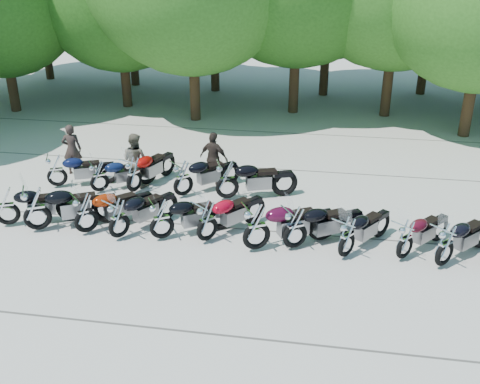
% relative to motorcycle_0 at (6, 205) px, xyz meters
% --- Properties ---
extents(ground, '(90.00, 90.00, 0.00)m').
position_rel_motorcycle_0_xyz_m(ground, '(6.25, -0.61, -0.65)').
color(ground, '#9C988D').
rests_on(ground, ground).
extents(motorcycle_0, '(2.38, 1.52, 1.29)m').
position_rel_motorcycle_0_xyz_m(motorcycle_0, '(0.00, 0.00, 0.00)').
color(motorcycle_0, black).
rests_on(motorcycle_0, ground).
extents(motorcycle_1, '(2.61, 1.84, 1.43)m').
position_rel_motorcycle_0_xyz_m(motorcycle_1, '(0.95, -0.15, 0.07)').
color(motorcycle_1, black).
rests_on(motorcycle_1, ground).
extents(motorcycle_2, '(2.16, 2.11, 1.31)m').
position_rel_motorcycle_0_xyz_m(motorcycle_2, '(2.29, -0.05, 0.01)').
color(motorcycle_2, maroon).
rests_on(motorcycle_2, ground).
extents(motorcycle_3, '(1.81, 2.27, 1.28)m').
position_rel_motorcycle_0_xyz_m(motorcycle_3, '(3.24, -0.17, -0.01)').
color(motorcycle_3, black).
rests_on(motorcycle_3, ground).
extents(motorcycle_4, '(2.31, 1.78, 1.29)m').
position_rel_motorcycle_0_xyz_m(motorcycle_4, '(4.36, -0.06, -0.00)').
color(motorcycle_4, black).
rests_on(motorcycle_4, ground).
extents(motorcycle_5, '(1.98, 2.22, 1.30)m').
position_rel_motorcycle_0_xyz_m(motorcycle_5, '(5.53, 0.03, 0.00)').
color(motorcycle_5, maroon).
rests_on(motorcycle_5, ground).
extents(motorcycle_6, '(2.60, 1.91, 1.44)m').
position_rel_motorcycle_0_xyz_m(motorcycle_6, '(6.85, -0.23, 0.07)').
color(motorcycle_6, '#36071C').
rests_on(motorcycle_6, ground).
extents(motorcycle_7, '(2.35, 1.85, 1.32)m').
position_rel_motorcycle_0_xyz_m(motorcycle_7, '(7.79, 0.02, 0.01)').
color(motorcycle_7, black).
rests_on(motorcycle_7, ground).
extents(motorcycle_8, '(1.79, 2.15, 1.22)m').
position_rel_motorcycle_0_xyz_m(motorcycle_8, '(9.07, -0.19, -0.03)').
color(motorcycle_8, black).
rests_on(motorcycle_8, ground).
extents(motorcycle_9, '(1.85, 2.03, 1.19)m').
position_rel_motorcycle_0_xyz_m(motorcycle_9, '(10.46, -0.05, -0.05)').
color(motorcycle_9, '#3F0814').
rests_on(motorcycle_9, ground).
extents(motorcycle_10, '(2.05, 2.12, 1.28)m').
position_rel_motorcycle_0_xyz_m(motorcycle_10, '(11.35, -0.25, -0.01)').
color(motorcycle_10, black).
rests_on(motorcycle_10, ground).
extents(motorcycle_12, '(2.26, 1.45, 1.23)m').
position_rel_motorcycle_0_xyz_m(motorcycle_12, '(0.12, 2.69, -0.03)').
color(motorcycle_12, black).
rests_on(motorcycle_12, ground).
extents(motorcycle_13, '(2.03, 1.74, 1.17)m').
position_rel_motorcycle_0_xyz_m(motorcycle_13, '(1.59, 2.53, -0.06)').
color(motorcycle_13, '#0D1739').
rests_on(motorcycle_13, ground).
extents(motorcycle_14, '(1.48, 2.41, 1.31)m').
position_rel_motorcycle_0_xyz_m(motorcycle_14, '(2.65, 2.71, 0.01)').
color(motorcycle_14, '#990905').
rests_on(motorcycle_14, ground).
extents(motorcycle_15, '(2.16, 2.11, 1.31)m').
position_rel_motorcycle_0_xyz_m(motorcycle_15, '(4.22, 2.65, 0.01)').
color(motorcycle_15, black).
rests_on(motorcycle_15, ground).
extents(motorcycle_16, '(2.56, 1.55, 1.39)m').
position_rel_motorcycle_0_xyz_m(motorcycle_16, '(5.57, 2.65, 0.05)').
color(motorcycle_16, black).
rests_on(motorcycle_16, ground).
extents(rider_0, '(0.71, 0.56, 1.71)m').
position_rel_motorcycle_0_xyz_m(rider_0, '(0.11, 3.92, 0.21)').
color(rider_0, black).
rests_on(rider_0, ground).
extents(rider_1, '(1.01, 0.89, 1.73)m').
position_rel_motorcycle_0_xyz_m(rider_1, '(2.51, 3.30, 0.22)').
color(rider_1, brown).
rests_on(rider_1, ground).
extents(rider_2, '(1.08, 0.72, 1.71)m').
position_rel_motorcycle_0_xyz_m(rider_2, '(4.92, 3.87, 0.21)').
color(rider_2, black).
rests_on(rider_2, ground).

